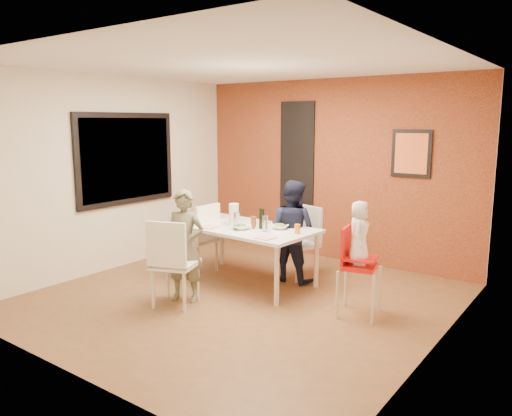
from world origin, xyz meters
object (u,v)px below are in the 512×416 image
Objects in this scene: chair_near at (171,259)px; wine_bottle at (262,219)px; chair_far at (303,238)px; high_chair at (356,263)px; chair_left at (202,235)px; dining_table at (246,232)px; child_near at (185,246)px; toddler at (359,233)px; paper_towel_roll at (234,215)px; child_far at (292,231)px.

chair_near is 1.30m from wine_bottle.
high_chair reaches higher than chair_far.
chair_far is 0.98× the size of chair_left.
high_chair is at bearing -6.04° from dining_table.
high_chair is (1.15, -0.85, 0.05)m from chair_far.
chair_far is at bearing 41.25° from high_chair.
toddler is at bearing 2.84° from child_near.
chair_left is 0.65m from paper_towel_roll.
child_near is (-0.18, -0.94, -0.02)m from dining_table.
chair_near is 2.08m from toddler.
child_far reaches higher than paper_towel_roll.
chair_near reaches higher than chair_far.
child_far is 0.50m from wine_bottle.
chair_near is 1.72m from child_far.
chair_near is 1.04× the size of high_chair.
chair_near is at bearing -97.00° from dining_table.
chair_near is at bearing -90.36° from chair_far.
chair_near reaches higher than high_chair.
chair_left is (-1.18, -0.72, 0.01)m from chair_far.
high_chair is 0.74× the size of child_near.
chair_far is 0.72× the size of child_far.
chair_far is 1.01m from paper_towel_roll.
chair_near reaches higher than dining_table.
child_far reaches higher than chair_near.
chair_left is 1.05m from child_near.
child_far is at bearing -129.98° from chair_near.
child_far is (0.61, 1.37, 0.01)m from child_near.
wine_bottle is (-1.38, 0.19, 0.29)m from high_chair.
high_chair is at bearing -18.61° from chair_far.
toddler reaches higher than high_chair.
child_far is at bearing 37.33° from paper_towel_roll.
child_far reaches higher than chair_far.
high_chair is (1.61, -0.17, -0.10)m from dining_table.
child_far is at bearing -78.47° from chair_far.
child_near is (-1.79, -0.77, 0.08)m from high_chair.
dining_table is 0.27m from paper_towel_roll.
paper_towel_roll is (-0.17, -0.03, 0.21)m from dining_table.
chair_left is (-0.72, -0.04, -0.13)m from dining_table.
chair_near is 1.95m from chair_far.
wine_bottle is 0.90× the size of paper_towel_roll.
child_near is at bearing -93.84° from chair_far.
child_near is at bearing -103.01° from chair_near.
chair_left is at bearing 70.25° from toddler.
high_chair is (2.34, -0.13, 0.04)m from chair_left.
child_far reaches higher than high_chair.
toddler reaches higher than dining_table.
chair_left is 3.41× the size of paper_towel_roll.
child_far reaches higher than dining_table.
high_chair is at bearing -4.64° from paper_towel_roll.
chair_left is 1.26m from child_far.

